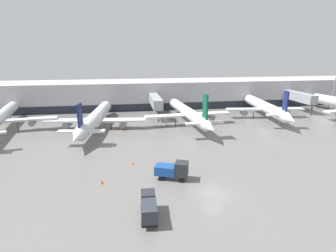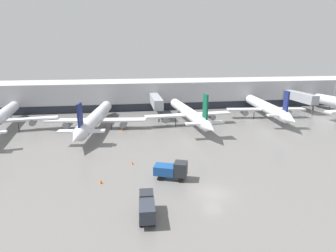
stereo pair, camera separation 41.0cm
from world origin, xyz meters
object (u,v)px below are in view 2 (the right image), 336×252
(traffic_cone_0, at_px, (132,163))
(parked_jet_2, at_px, (189,113))
(traffic_cone_2, at_px, (101,182))
(traffic_cone_1, at_px, (122,130))
(service_truck_1, at_px, (172,170))
(parked_jet_3, at_px, (266,107))
(service_truck_2, at_px, (147,206))
(parked_jet_4, at_px, (95,118))

(traffic_cone_0, bearing_deg, parked_jet_2, 56.96)
(traffic_cone_2, bearing_deg, traffic_cone_1, 84.31)
(service_truck_1, bearing_deg, parked_jet_2, 92.90)
(parked_jet_3, height_order, service_truck_2, parked_jet_3)
(service_truck_2, distance_m, traffic_cone_0, 15.59)
(traffic_cone_2, bearing_deg, parked_jet_4, 97.43)
(service_truck_1, relative_size, traffic_cone_2, 9.04)
(parked_jet_4, relative_size, service_truck_1, 6.89)
(traffic_cone_1, height_order, traffic_cone_2, traffic_cone_1)
(service_truck_2, xyz_separation_m, traffic_cone_2, (-6.09, 9.29, -1.21))
(parked_jet_2, xyz_separation_m, parked_jet_3, (24.11, 4.21, -0.12))
(parked_jet_3, xyz_separation_m, traffic_cone_0, (-39.40, -27.70, -2.84))
(service_truck_1, bearing_deg, traffic_cone_0, 153.24)
(service_truck_1, xyz_separation_m, service_truck_2, (-4.46, -9.16, -0.02))
(traffic_cone_0, distance_m, traffic_cone_1, 20.46)
(parked_jet_2, distance_m, parked_jet_4, 23.85)
(traffic_cone_0, relative_size, traffic_cone_2, 0.95)
(parked_jet_3, height_order, service_truck_1, parked_jet_3)
(parked_jet_3, relative_size, service_truck_2, 7.00)
(parked_jet_2, height_order, service_truck_2, parked_jet_2)
(parked_jet_3, bearing_deg, traffic_cone_0, 131.78)
(service_truck_1, distance_m, traffic_cone_2, 10.62)
(parked_jet_4, relative_size, traffic_cone_2, 62.27)
(traffic_cone_0, xyz_separation_m, traffic_cone_2, (-4.70, -6.20, 0.02))
(parked_jet_2, xyz_separation_m, service_truck_2, (-13.89, -38.98, -1.73))
(parked_jet_4, bearing_deg, traffic_cone_0, -153.51)
(parked_jet_3, relative_size, traffic_cone_0, 61.17)
(service_truck_1, relative_size, service_truck_2, 1.09)
(service_truck_2, relative_size, traffic_cone_0, 8.74)
(traffic_cone_0, height_order, traffic_cone_2, traffic_cone_2)
(traffic_cone_0, xyz_separation_m, traffic_cone_1, (-2.05, 20.35, 0.11))
(parked_jet_4, bearing_deg, service_truck_2, -159.23)
(service_truck_1, bearing_deg, traffic_cone_1, 126.95)
(service_truck_1, xyz_separation_m, traffic_cone_2, (-10.55, 0.12, -1.24))
(parked_jet_3, bearing_deg, service_truck_2, 145.31)
(traffic_cone_0, bearing_deg, traffic_cone_1, 95.76)
(traffic_cone_1, distance_m, traffic_cone_2, 26.68)
(service_truck_2, distance_m, traffic_cone_2, 11.17)
(traffic_cone_2, bearing_deg, parked_jet_2, 56.07)
(service_truck_1, bearing_deg, traffic_cone_2, -160.23)
(service_truck_1, relative_size, traffic_cone_1, 6.76)
(parked_jet_4, xyz_separation_m, traffic_cone_1, (6.51, -3.12, -2.33))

